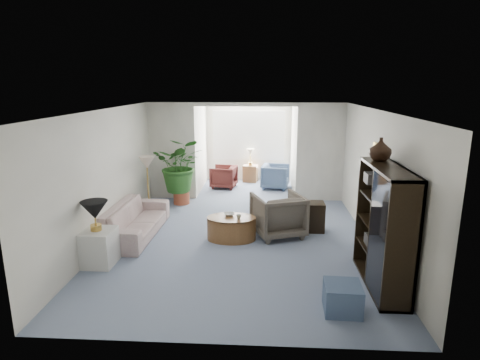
# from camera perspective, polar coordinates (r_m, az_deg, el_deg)

# --- Properties ---
(floor) EXTENTS (6.00, 6.00, 0.00)m
(floor) POSITION_cam_1_polar(r_m,az_deg,el_deg) (7.64, -0.26, -9.11)
(floor) COLOR #8291AC
(floor) RESTS_ON ground
(sunroom_floor) EXTENTS (2.60, 2.60, 0.00)m
(sunroom_floor) POSITION_cam_1_polar(r_m,az_deg,el_deg) (11.53, 1.01, -1.21)
(sunroom_floor) COLOR #8291AC
(sunroom_floor) RESTS_ON ground
(back_pier_left) EXTENTS (1.20, 0.12, 2.50)m
(back_pier_left) POSITION_cam_1_polar(r_m,az_deg,el_deg) (10.45, -9.71, 4.05)
(back_pier_left) COLOR white
(back_pier_left) RESTS_ON ground
(back_pier_right) EXTENTS (1.20, 0.12, 2.50)m
(back_pier_right) POSITION_cam_1_polar(r_m,az_deg,el_deg) (10.28, 11.44, 3.82)
(back_pier_right) COLOR white
(back_pier_right) RESTS_ON ground
(back_header) EXTENTS (2.60, 0.12, 0.10)m
(back_header) POSITION_cam_1_polar(r_m,az_deg,el_deg) (10.06, 0.81, 10.76)
(back_header) COLOR white
(back_header) RESTS_ON back_pier_left
(window_pane) EXTENTS (2.20, 0.02, 1.50)m
(window_pane) POSITION_cam_1_polar(r_m,az_deg,el_deg) (12.32, 1.24, 6.39)
(window_pane) COLOR white
(window_blinds) EXTENTS (2.20, 0.02, 1.50)m
(window_blinds) POSITION_cam_1_polar(r_m,az_deg,el_deg) (12.29, 1.24, 6.37)
(window_blinds) COLOR white
(framed_picture) EXTENTS (0.04, 0.50, 0.40)m
(framed_picture) POSITION_cam_1_polar(r_m,az_deg,el_deg) (7.33, 19.26, 3.01)
(framed_picture) COLOR #BFB698
(sofa) EXTENTS (0.89, 2.17, 0.63)m
(sofa) POSITION_cam_1_polar(r_m,az_deg,el_deg) (8.24, -14.79, -5.54)
(sofa) COLOR beige
(sofa) RESTS_ON ground
(end_table) EXTENTS (0.56, 0.56, 0.60)m
(end_table) POSITION_cam_1_polar(r_m,az_deg,el_deg) (7.13, -19.67, -9.06)
(end_table) COLOR silver
(end_table) RESTS_ON ground
(table_lamp) EXTENTS (0.44, 0.44, 0.30)m
(table_lamp) POSITION_cam_1_polar(r_m,az_deg,el_deg) (6.91, -20.10, -4.06)
(table_lamp) COLOR black
(table_lamp) RESTS_ON end_table
(floor_lamp) EXTENTS (0.36, 0.36, 0.28)m
(floor_lamp) POSITION_cam_1_polar(r_m,az_deg,el_deg) (9.09, -13.20, 2.46)
(floor_lamp) COLOR beige
(floor_lamp) RESTS_ON ground
(coffee_table) EXTENTS (1.11, 1.11, 0.45)m
(coffee_table) POSITION_cam_1_polar(r_m,az_deg,el_deg) (7.78, -1.24, -6.92)
(coffee_table) COLOR brown
(coffee_table) RESTS_ON ground
(coffee_bowl) EXTENTS (0.24, 0.24, 0.05)m
(coffee_bowl) POSITION_cam_1_polar(r_m,az_deg,el_deg) (7.79, -1.56, -4.93)
(coffee_bowl) COLOR silver
(coffee_bowl) RESTS_ON coffee_table
(coffee_cup) EXTENTS (0.11, 0.11, 0.09)m
(coffee_cup) POSITION_cam_1_polar(r_m,az_deg,el_deg) (7.58, -0.17, -5.31)
(coffee_cup) COLOR beige
(coffee_cup) RESTS_ON coffee_table
(wingback_chair) EXTENTS (1.17, 1.19, 0.85)m
(wingback_chair) POSITION_cam_1_polar(r_m,az_deg,el_deg) (7.95, 5.46, -4.98)
(wingback_chair) COLOR #645B4F
(wingback_chair) RESTS_ON ground
(side_table_dark) EXTENTS (0.50, 0.40, 0.60)m
(side_table_dark) POSITION_cam_1_polar(r_m,az_deg,el_deg) (8.33, 10.21, -5.17)
(side_table_dark) COLOR black
(side_table_dark) RESTS_ON ground
(entertainment_cabinet) EXTENTS (0.43, 1.63, 1.81)m
(entertainment_cabinet) POSITION_cam_1_polar(r_m,az_deg,el_deg) (6.23, 19.90, -6.43)
(entertainment_cabinet) COLOR black
(entertainment_cabinet) RESTS_ON ground
(cabinet_urn) EXTENTS (0.34, 0.34, 0.35)m
(cabinet_urn) POSITION_cam_1_polar(r_m,az_deg,el_deg) (6.44, 19.45, 4.19)
(cabinet_urn) COLOR black
(cabinet_urn) RESTS_ON entertainment_cabinet
(ottoman) EXTENTS (0.50, 0.50, 0.38)m
(ottoman) POSITION_cam_1_polar(r_m,az_deg,el_deg) (5.67, 14.45, -16.01)
(ottoman) COLOR slate
(ottoman) RESTS_ON ground
(plant_pot) EXTENTS (0.40, 0.40, 0.32)m
(plant_pot) POSITION_cam_1_polar(r_m,az_deg,el_deg) (10.16, -8.37, -2.48)
(plant_pot) COLOR #A74C30
(plant_pot) RESTS_ON ground
(house_plant) EXTENTS (1.22, 1.06, 1.36)m
(house_plant) POSITION_cam_1_polar(r_m,az_deg,el_deg) (9.96, -8.53, 2.16)
(house_plant) COLOR #285D20
(house_plant) RESTS_ON plant_pot
(sunroom_chair_blue) EXTENTS (0.87, 0.85, 0.70)m
(sunroom_chair_blue) POSITION_cam_1_polar(r_m,az_deg,el_deg) (11.52, 5.09, 0.50)
(sunroom_chair_blue) COLOR slate
(sunroom_chair_blue) RESTS_ON ground
(sunroom_chair_maroon) EXTENTS (0.80, 0.79, 0.64)m
(sunroom_chair_maroon) POSITION_cam_1_polar(r_m,az_deg,el_deg) (11.57, -2.36, 0.47)
(sunroom_chair_maroon) COLOR #511E1C
(sunroom_chair_maroon) RESTS_ON ground
(sunroom_table) EXTENTS (0.47, 0.39, 0.52)m
(sunroom_table) POSITION_cam_1_polar(r_m,az_deg,el_deg) (12.27, 1.48, 0.94)
(sunroom_table) COLOR brown
(sunroom_table) RESTS_ON ground
(shelf_clutter) EXTENTS (0.30, 1.21, 1.06)m
(shelf_clutter) POSITION_cam_1_polar(r_m,az_deg,el_deg) (6.06, 19.87, -5.13)
(shelf_clutter) COLOR #3E3B39
(shelf_clutter) RESTS_ON entertainment_cabinet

